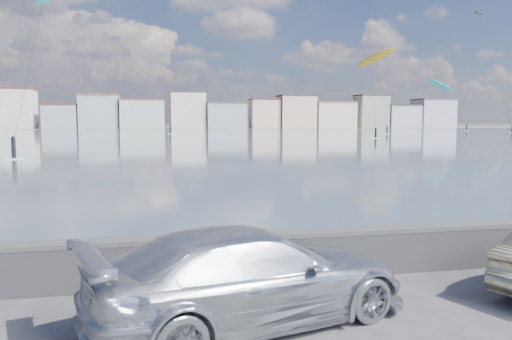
# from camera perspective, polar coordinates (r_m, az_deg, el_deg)

# --- Properties ---
(ground) EXTENTS (700.00, 700.00, 0.00)m
(ground) POSITION_cam_1_polar(r_m,az_deg,el_deg) (8.10, -1.44, -18.75)
(ground) COLOR #333335
(ground) RESTS_ON ground
(bay_water) EXTENTS (500.00, 177.00, 0.00)m
(bay_water) POSITION_cam_1_polar(r_m,az_deg,el_deg) (98.82, -10.64, 3.73)
(bay_water) COLOR #384253
(bay_water) RESTS_ON ground
(far_shore_strip) EXTENTS (500.00, 60.00, 0.00)m
(far_shore_strip) POSITION_cam_1_polar(r_m,az_deg,el_deg) (207.29, -11.05, 4.74)
(far_shore_strip) COLOR #4C473D
(far_shore_strip) RESTS_ON ground
(seawall) EXTENTS (400.00, 0.36, 1.08)m
(seawall) POSITION_cam_1_polar(r_m,az_deg,el_deg) (10.41, -4.05, -9.72)
(seawall) COLOR #28282B
(seawall) RESTS_ON ground
(far_buildings) EXTENTS (240.79, 13.26, 14.60)m
(far_buildings) POSITION_cam_1_polar(r_m,az_deg,el_deg) (193.29, -10.66, 6.46)
(far_buildings) COLOR silver
(far_buildings) RESTS_ON ground
(car_silver) EXTENTS (5.91, 3.74, 1.60)m
(car_silver) POSITION_cam_1_polar(r_m,az_deg,el_deg) (8.41, -0.56, -11.97)
(car_silver) COLOR silver
(car_silver) RESTS_ON ground
(kitesurfer_1) EXTENTS (7.74, 16.02, 17.73)m
(kitesurfer_1) POSITION_cam_1_polar(r_m,az_deg,el_deg) (172.68, 20.23, 9.10)
(kitesurfer_1) COLOR #19BFBF
(kitesurfer_1) RESTS_ON ground
(kitesurfer_3) EXTENTS (3.71, 19.43, 18.00)m
(kitesurfer_3) POSITION_cam_1_polar(r_m,az_deg,el_deg) (62.76, -23.18, 17.29)
(kitesurfer_3) COLOR #19BFBF
(kitesurfer_3) RESTS_ON ground
(kitesurfer_4) EXTENTS (6.88, 16.56, 34.22)m
(kitesurfer_4) POSITION_cam_1_polar(r_m,az_deg,el_deg) (157.28, 24.19, 15.82)
(kitesurfer_4) COLOR black
(kitesurfer_4) RESTS_ON ground
(kitesurfer_5) EXTENTS (9.63, 18.30, 22.53)m
(kitesurfer_5) POSITION_cam_1_polar(r_m,az_deg,el_deg) (136.14, 13.46, 12.31)
(kitesurfer_5) COLOR #BF8C19
(kitesurfer_5) RESTS_ON ground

